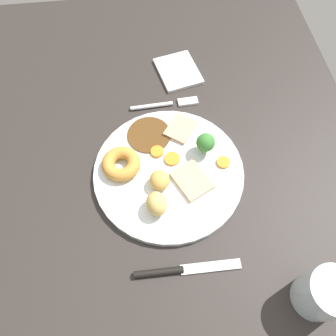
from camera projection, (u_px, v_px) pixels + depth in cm
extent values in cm
cube|color=#2B2623|center=(170.00, 186.00, 66.13)|extent=(120.00, 84.00, 3.60)
cylinder|color=white|center=(168.00, 172.00, 64.84)|extent=(29.50, 29.50, 1.40)
cylinder|color=#563819|center=(149.00, 135.00, 68.12)|extent=(9.08, 9.08, 0.30)
cube|color=tan|center=(192.00, 180.00, 62.75)|extent=(9.03, 8.41, 0.80)
cube|color=tan|center=(181.00, 128.00, 68.58)|extent=(7.99, 7.68, 0.80)
torus|color=#C68938|center=(121.00, 164.00, 63.49)|extent=(7.58, 7.58, 2.56)
ellipsoid|color=tan|center=(160.00, 180.00, 61.39)|extent=(4.08, 3.89, 3.25)
ellipsoid|color=#D8B260|center=(157.00, 204.00, 58.61)|extent=(4.98, 4.33, 4.17)
cylinder|color=orange|center=(172.00, 159.00, 65.20)|extent=(3.08, 3.08, 0.53)
cylinder|color=orange|center=(223.00, 162.00, 64.80)|extent=(2.66, 2.66, 0.54)
cylinder|color=orange|center=(157.00, 152.00, 65.94)|extent=(2.63, 2.63, 0.62)
cylinder|color=#8CB766|center=(204.00, 148.00, 65.69)|extent=(1.46, 1.46, 1.69)
sphere|color=#387A33|center=(206.00, 143.00, 63.81)|extent=(3.71, 3.71, 3.71)
cylinder|color=silver|center=(152.00, 106.00, 73.18)|extent=(1.35, 9.53, 0.90)
cube|color=silver|center=(188.00, 102.00, 73.97)|extent=(2.21, 4.59, 0.60)
cylinder|color=black|center=(159.00, 272.00, 55.70)|extent=(1.29, 8.51, 1.20)
cube|color=silver|center=(211.00, 267.00, 56.52)|extent=(1.81, 10.52, 0.40)
cylinder|color=silver|center=(324.00, 294.00, 50.41)|extent=(7.53, 7.53, 8.89)
cube|color=white|center=(178.00, 71.00, 78.34)|extent=(12.74, 11.24, 0.80)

